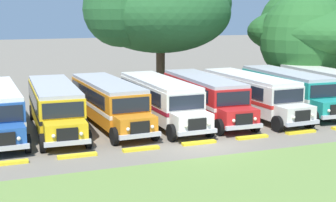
# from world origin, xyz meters

# --- Properties ---
(ground_plane) EXTENTS (220.00, 220.00, 0.00)m
(ground_plane) POSITION_xyz_m (0.00, 0.00, 0.00)
(ground_plane) COLOR slate
(foreground_grass_strip) EXTENTS (80.00, 8.31, 0.01)m
(foreground_grass_strip) POSITION_xyz_m (0.00, -6.20, 0.00)
(foreground_grass_strip) COLOR olive
(foreground_grass_strip) RESTS_ON ground_plane
(parked_bus_slot_2) EXTENTS (2.99, 10.88, 2.82)m
(parked_bus_slot_2) POSITION_xyz_m (-6.94, 6.67, 1.58)
(parked_bus_slot_2) COLOR yellow
(parked_bus_slot_2) RESTS_ON ground_plane
(parked_bus_slot_3) EXTENTS (3.14, 10.90, 2.82)m
(parked_bus_slot_3) POSITION_xyz_m (-3.50, 6.75, 1.58)
(parked_bus_slot_3) COLOR orange
(parked_bus_slot_3) RESTS_ON ground_plane
(parked_bus_slot_4) EXTENTS (2.85, 10.86, 2.82)m
(parked_bus_slot_4) POSITION_xyz_m (-0.11, 6.32, 1.58)
(parked_bus_slot_4) COLOR silver
(parked_bus_slot_4) RESTS_ON ground_plane
(parked_bus_slot_5) EXTENTS (2.91, 10.87, 2.82)m
(parked_bus_slot_5) POSITION_xyz_m (3.23, 6.50, 1.58)
(parked_bus_slot_5) COLOR red
(parked_bus_slot_5) RESTS_ON ground_plane
(parked_bus_slot_6) EXTENTS (3.05, 10.89, 2.82)m
(parked_bus_slot_6) POSITION_xyz_m (6.62, 6.06, 1.58)
(parked_bus_slot_6) COLOR silver
(parked_bus_slot_6) RESTS_ON ground_plane
(parked_bus_slot_7) EXTENTS (2.96, 10.87, 2.82)m
(parked_bus_slot_7) POSITION_xyz_m (10.28, 6.84, 1.58)
(parked_bus_slot_7) COLOR teal
(parked_bus_slot_7) RESTS_ON ground_plane
(parked_bus_slot_8) EXTENTS (3.03, 10.89, 2.82)m
(parked_bus_slot_8) POSITION_xyz_m (13.73, 6.58, 1.58)
(parked_bus_slot_8) COLOR #9E9993
(parked_bus_slot_8) RESTS_ON ground_plane
(curb_wheelstop_1) EXTENTS (2.00, 0.36, 0.15)m
(curb_wheelstop_1) POSITION_xyz_m (-10.16, 0.33, 0.07)
(curb_wheelstop_1) COLOR yellow
(curb_wheelstop_1) RESTS_ON ground_plane
(curb_wheelstop_2) EXTENTS (2.00, 0.36, 0.15)m
(curb_wheelstop_2) POSITION_xyz_m (-6.77, 0.33, 0.07)
(curb_wheelstop_2) COLOR yellow
(curb_wheelstop_2) RESTS_ON ground_plane
(curb_wheelstop_3) EXTENTS (2.00, 0.36, 0.15)m
(curb_wheelstop_3) POSITION_xyz_m (-3.39, 0.33, 0.07)
(curb_wheelstop_3) COLOR yellow
(curb_wheelstop_3) RESTS_ON ground_plane
(curb_wheelstop_4) EXTENTS (2.00, 0.36, 0.15)m
(curb_wheelstop_4) POSITION_xyz_m (0.00, 0.33, 0.07)
(curb_wheelstop_4) COLOR yellow
(curb_wheelstop_4) RESTS_ON ground_plane
(curb_wheelstop_5) EXTENTS (2.00, 0.36, 0.15)m
(curb_wheelstop_5) POSITION_xyz_m (3.39, 0.33, 0.07)
(curb_wheelstop_5) COLOR yellow
(curb_wheelstop_5) RESTS_ON ground_plane
(curb_wheelstop_6) EXTENTS (2.00, 0.36, 0.15)m
(curb_wheelstop_6) POSITION_xyz_m (6.77, 0.33, 0.07)
(curb_wheelstop_6) COLOR yellow
(curb_wheelstop_6) RESTS_ON ground_plane
(broad_shade_tree) EXTENTS (14.81, 12.97, 11.89)m
(broad_shade_tree) POSITION_xyz_m (4.61, 18.69, 7.40)
(broad_shade_tree) COLOR brown
(broad_shade_tree) RESTS_ON ground_plane
(secondary_tree) EXTENTS (16.94, 17.05, 10.10)m
(secondary_tree) POSITION_xyz_m (20.09, 14.96, 5.24)
(secondary_tree) COLOR brown
(secondary_tree) RESTS_ON ground_plane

